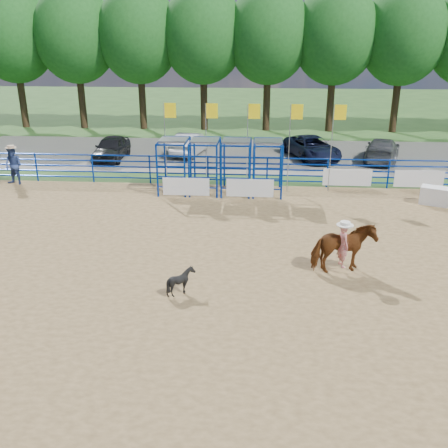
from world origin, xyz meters
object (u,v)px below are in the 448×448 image
at_px(car_b, 190,143).
at_px(car_a, 111,148).
at_px(car_c, 312,148).
at_px(calf, 181,281).
at_px(spectator_cowboy, 13,165).
at_px(car_d, 382,150).
at_px(announcer_table, 438,196).
at_px(horse_and_rider, 343,246).

bearing_deg(car_b, car_a, 30.60).
bearing_deg(car_c, calf, -125.98).
bearing_deg(calf, spectator_cowboy, 48.70).
distance_m(car_a, car_c, 12.36).
bearing_deg(car_d, car_c, 12.87).
bearing_deg(car_a, car_c, 4.70).
xyz_separation_m(announcer_table, spectator_cowboy, (-20.55, 1.78, 0.59)).
relative_size(spectator_cowboy, car_b, 0.47).
xyz_separation_m(announcer_table, car_b, (-12.56, 9.36, 0.28)).
distance_m(car_b, car_c, 7.70).
bearing_deg(car_c, car_a, 166.28).
height_order(announcer_table, spectator_cowboy, spectator_cowboy).
distance_m(calf, car_c, 18.64).
bearing_deg(horse_and_rider, spectator_cowboy, 149.31).
height_order(horse_and_rider, calf, horse_and_rider).
xyz_separation_m(horse_and_rider, car_d, (4.65, 15.74, -0.25)).
bearing_deg(car_b, car_c, -175.17).
xyz_separation_m(horse_and_rider, car_c, (0.45, 16.01, -0.25)).
distance_m(spectator_cowboy, car_d, 20.99).
height_order(announcer_table, car_b, car_b).
xyz_separation_m(announcer_table, horse_and_rider, (-5.32, -7.27, 0.51)).
bearing_deg(announcer_table, car_d, 94.51).
xyz_separation_m(calf, car_a, (-6.93, 16.66, 0.28)).
xyz_separation_m(car_a, car_c, (12.31, 1.18, -0.03)).
bearing_deg(announcer_table, car_c, 119.15).
bearing_deg(calf, car_c, -11.51).
relative_size(horse_and_rider, car_b, 0.58).
distance_m(horse_and_rider, car_a, 18.99).
xyz_separation_m(car_c, car_d, (4.21, -0.27, -0.00)).
distance_m(horse_and_rider, car_d, 16.42).
relative_size(car_b, car_d, 0.90).
xyz_separation_m(car_a, car_d, (16.52, 0.91, -0.03)).
xyz_separation_m(spectator_cowboy, car_a, (3.37, 5.79, -0.29)).
height_order(spectator_cowboy, car_d, spectator_cowboy).
height_order(calf, car_c, car_c).
distance_m(announcer_table, car_c, 10.02).
relative_size(announcer_table, car_c, 0.31).
bearing_deg(announcer_table, horse_and_rider, -126.22).
xyz_separation_m(spectator_cowboy, car_d, (19.89, 6.70, -0.33)).
bearing_deg(car_c, horse_and_rider, -110.79).
relative_size(horse_and_rider, car_c, 0.50).
xyz_separation_m(announcer_table, car_d, (-0.67, 8.48, 0.26)).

